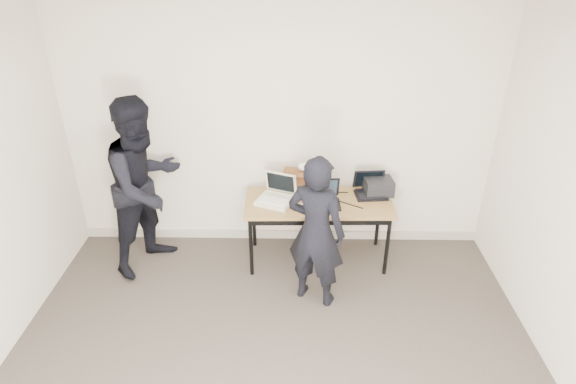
{
  "coord_description": "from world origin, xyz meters",
  "views": [
    {
      "loc": [
        0.17,
        -2.44,
        3.14
      ],
      "look_at": [
        0.1,
        1.6,
        0.95
      ],
      "focal_mm": 30.0,
      "sensor_mm": 36.0,
      "label": 1
    }
  ],
  "objects_px": {
    "leather_satchel": "(301,180)",
    "laptop_beige": "(276,196)",
    "desk": "(318,207)",
    "laptop_right": "(370,189)",
    "person_observer": "(146,185)",
    "laptop_center": "(324,198)",
    "equipment_box": "(378,186)",
    "person_typist": "(316,232)"
  },
  "relations": [
    {
      "from": "laptop_beige",
      "to": "laptop_right",
      "type": "distance_m",
      "value": 0.99
    },
    {
      "from": "leather_satchel",
      "to": "person_observer",
      "type": "bearing_deg",
      "value": -163.38
    },
    {
      "from": "desk",
      "to": "laptop_right",
      "type": "distance_m",
      "value": 0.58
    },
    {
      "from": "laptop_right",
      "to": "person_typist",
      "type": "relative_size",
      "value": 0.23
    },
    {
      "from": "equipment_box",
      "to": "laptop_center",
      "type": "bearing_deg",
      "value": -159.81
    },
    {
      "from": "laptop_beige",
      "to": "leather_satchel",
      "type": "xyz_separation_m",
      "value": [
        0.25,
        0.22,
        0.07
      ]
    },
    {
      "from": "equipment_box",
      "to": "person_typist",
      "type": "bearing_deg",
      "value": -130.03
    },
    {
      "from": "laptop_center",
      "to": "laptop_beige",
      "type": "bearing_deg",
      "value": 174.89
    },
    {
      "from": "desk",
      "to": "laptop_beige",
      "type": "xyz_separation_m",
      "value": [
        -0.43,
        0.01,
        0.11
      ]
    },
    {
      "from": "desk",
      "to": "laptop_center",
      "type": "bearing_deg",
      "value": -21.64
    },
    {
      "from": "leather_satchel",
      "to": "laptop_beige",
      "type": "bearing_deg",
      "value": -132.53
    },
    {
      "from": "desk",
      "to": "laptop_center",
      "type": "distance_m",
      "value": 0.13
    },
    {
      "from": "desk",
      "to": "person_typist",
      "type": "distance_m",
      "value": 0.63
    },
    {
      "from": "leather_satchel",
      "to": "person_typist",
      "type": "distance_m",
      "value": 0.86
    },
    {
      "from": "desk",
      "to": "person_typist",
      "type": "xyz_separation_m",
      "value": [
        -0.05,
        -0.62,
        0.09
      ]
    },
    {
      "from": "laptop_center",
      "to": "laptop_right",
      "type": "distance_m",
      "value": 0.53
    },
    {
      "from": "person_typist",
      "to": "equipment_box",
      "type": "bearing_deg",
      "value": -106.46
    },
    {
      "from": "laptop_right",
      "to": "leather_satchel",
      "type": "xyz_separation_m",
      "value": [
        -0.72,
        0.05,
        0.07
      ]
    },
    {
      "from": "equipment_box",
      "to": "person_typist",
      "type": "xyz_separation_m",
      "value": [
        -0.68,
        -0.81,
        -0.05
      ]
    },
    {
      "from": "laptop_center",
      "to": "desk",
      "type": "bearing_deg",
      "value": 157.93
    },
    {
      "from": "desk",
      "to": "laptop_center",
      "type": "relative_size",
      "value": 4.67
    },
    {
      "from": "laptop_center",
      "to": "person_typist",
      "type": "relative_size",
      "value": 0.22
    },
    {
      "from": "laptop_center",
      "to": "person_typist",
      "type": "xyz_separation_m",
      "value": [
        -0.1,
        -0.6,
        -0.02
      ]
    },
    {
      "from": "desk",
      "to": "equipment_box",
      "type": "height_order",
      "value": "equipment_box"
    },
    {
      "from": "laptop_beige",
      "to": "person_typist",
      "type": "distance_m",
      "value": 0.73
    },
    {
      "from": "desk",
      "to": "equipment_box",
      "type": "bearing_deg",
      "value": 15.63
    },
    {
      "from": "desk",
      "to": "person_observer",
      "type": "bearing_deg",
      "value": -179.83
    },
    {
      "from": "desk",
      "to": "laptop_beige",
      "type": "height_order",
      "value": "laptop_beige"
    },
    {
      "from": "person_observer",
      "to": "person_typist",
      "type": "bearing_deg",
      "value": -76.81
    },
    {
      "from": "person_typist",
      "to": "person_observer",
      "type": "xyz_separation_m",
      "value": [
        -1.69,
        0.57,
        0.16
      ]
    },
    {
      "from": "leather_satchel",
      "to": "person_observer",
      "type": "distance_m",
      "value": 1.58
    },
    {
      "from": "desk",
      "to": "person_typist",
      "type": "height_order",
      "value": "person_typist"
    },
    {
      "from": "desk",
      "to": "laptop_beige",
      "type": "bearing_deg",
      "value": 177.52
    },
    {
      "from": "laptop_center",
      "to": "person_observer",
      "type": "relative_size",
      "value": 0.18
    },
    {
      "from": "leather_satchel",
      "to": "person_observer",
      "type": "relative_size",
      "value": 0.21
    },
    {
      "from": "desk",
      "to": "leather_satchel",
      "type": "distance_m",
      "value": 0.35
    },
    {
      "from": "laptop_right",
      "to": "leather_satchel",
      "type": "relative_size",
      "value": 0.93
    },
    {
      "from": "laptop_beige",
      "to": "person_typist",
      "type": "xyz_separation_m",
      "value": [
        0.38,
        -0.63,
        -0.02
      ]
    },
    {
      "from": "laptop_center",
      "to": "laptop_right",
      "type": "bearing_deg",
      "value": 20.55
    },
    {
      "from": "laptop_center",
      "to": "laptop_right",
      "type": "height_order",
      "value": "laptop_center"
    },
    {
      "from": "laptop_beige",
      "to": "person_observer",
      "type": "distance_m",
      "value": 1.31
    },
    {
      "from": "equipment_box",
      "to": "person_typist",
      "type": "distance_m",
      "value": 1.06
    }
  ]
}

